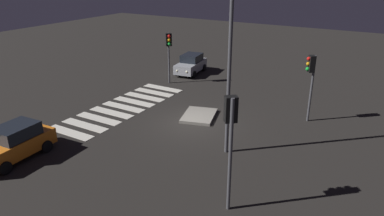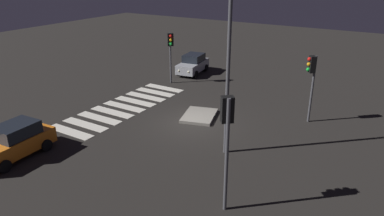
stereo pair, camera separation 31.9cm
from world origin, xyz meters
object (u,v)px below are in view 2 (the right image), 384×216
object	(u,v)px
car_orange	(15,141)
traffic_light_south	(170,46)
car_silver	(193,64)
traffic_island	(199,116)
traffic_light_north	(227,126)
street_lamp	(229,40)
traffic_light_west	(312,73)

from	to	relation	value
car_orange	traffic_light_south	xyz separation A→B (m)	(-13.78, -0.23, 2.22)
car_silver	traffic_light_south	bearing A→B (deg)	-6.29
traffic_island	car_silver	world-z (taller)	car_silver
car_orange	traffic_light_south	size ratio (longest dim) A/B	0.98
car_silver	traffic_light_north	xyz separation A→B (m)	(15.52, 10.83, 2.65)
traffic_light_north	street_lamp	size ratio (longest dim) A/B	0.54
traffic_light_south	traffic_light_north	world-z (taller)	traffic_light_north
car_orange	car_silver	xyz separation A→B (m)	(-17.26, -0.30, -0.01)
traffic_island	car_orange	world-z (taller)	car_orange
car_orange	traffic_light_west	distance (m)	16.27
car_silver	traffic_light_south	distance (m)	4.13
street_lamp	traffic_light_west	bearing A→B (deg)	157.75
traffic_light_west	traffic_light_north	bearing A→B (deg)	53.21
traffic_island	street_lamp	world-z (taller)	street_lamp
traffic_light_north	car_orange	bearing A→B (deg)	59.12
traffic_light_south	street_lamp	size ratio (longest dim) A/B	0.47
traffic_island	street_lamp	distance (m)	7.32
street_lamp	traffic_light_south	bearing A→B (deg)	-132.35
traffic_light_south	traffic_light_west	size ratio (longest dim) A/B	0.99
street_lamp	car_silver	bearing A→B (deg)	-142.33
car_orange	traffic_light_west	xyz separation A→B (m)	(-11.75, 11.03, 2.24)
car_silver	car_orange	bearing A→B (deg)	-6.47
car_silver	traffic_light_north	world-z (taller)	traffic_light_north
car_silver	traffic_light_west	world-z (taller)	traffic_light_west
car_silver	traffic_light_west	size ratio (longest dim) A/B	0.97
street_lamp	traffic_light_north	bearing A→B (deg)	25.87
traffic_light_south	traffic_light_west	xyz separation A→B (m)	(2.04, 11.26, 0.02)
traffic_light_south	street_lamp	xyz separation A→B (m)	(8.03, 8.81, 2.66)
traffic_light_north	traffic_light_west	world-z (taller)	traffic_light_north
traffic_light_west	street_lamp	bearing A→B (deg)	33.83
traffic_island	street_lamp	xyz separation A→B (m)	(3.23, 3.40, 5.61)
traffic_light_north	street_lamp	world-z (taller)	street_lamp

